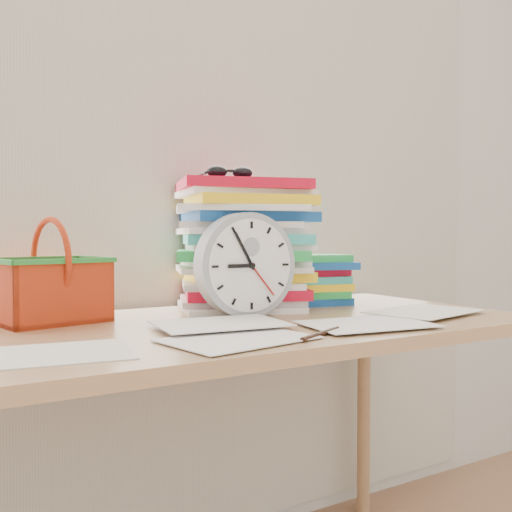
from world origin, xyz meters
TOP-DOWN VIEW (x-y plane):
  - curtain at (0.00, 1.98)m, footprint 2.40×0.01m
  - desk at (0.00, 1.60)m, footprint 1.40×0.70m
  - paper_stack at (0.13, 1.81)m, footprint 0.43×0.39m
  - clock at (0.05, 1.65)m, footprint 0.26×0.05m
  - sunglasses at (0.06, 1.76)m, footprint 0.16×0.14m
  - book_stack at (0.35, 1.79)m, footprint 0.28×0.24m
  - basket at (-0.38, 1.81)m, footprint 0.28×0.23m
  - pen at (0.04, 1.34)m, footprint 0.14×0.08m
  - scattered_papers at (0.00, 1.60)m, footprint 1.26×0.42m

SIDE VIEW (x-z plane):
  - desk at x=0.00m, z-range 0.30..1.05m
  - pen at x=0.04m, z-range 0.75..0.76m
  - scattered_papers at x=0.00m, z-range 0.75..0.77m
  - book_stack at x=0.35m, z-range 0.75..0.90m
  - basket at x=-0.38m, z-range 0.75..0.99m
  - clock at x=0.05m, z-range 0.75..1.01m
  - paper_stack at x=0.13m, z-range 0.75..1.10m
  - sunglasses at x=0.06m, z-range 1.10..1.14m
  - curtain at x=0.00m, z-range 0.05..2.55m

